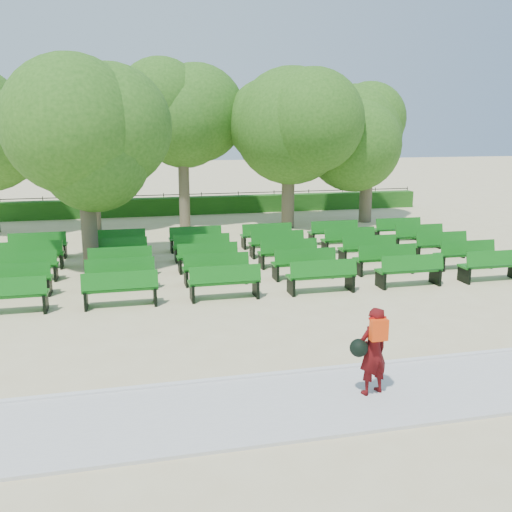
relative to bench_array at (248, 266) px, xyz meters
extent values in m
plane|color=#CCBA87|center=(-0.77, -1.91, -0.10)|extent=(120.00, 120.00, 0.00)
cube|color=beige|center=(-0.77, -9.31, -0.07)|extent=(30.00, 2.20, 0.06)
cube|color=silver|center=(-0.77, -8.16, -0.05)|extent=(30.00, 0.12, 0.10)
cube|color=#205616|center=(-0.77, 12.09, 0.35)|extent=(26.00, 0.70, 0.90)
cube|color=#116314|center=(0.00, 0.02, 0.38)|extent=(1.94, 0.64, 0.06)
cube|color=#116314|center=(0.00, -0.21, 0.64)|extent=(1.92, 0.25, 0.45)
cylinder|color=brown|center=(-4.97, 0.99, 1.32)|extent=(0.51, 0.51, 2.83)
ellipsoid|color=#31631A|center=(-4.97, 0.99, 3.91)|extent=(4.29, 4.29, 3.86)
imported|color=#4A0A0C|center=(0.13, -9.25, 0.74)|extent=(0.64, 0.51, 1.55)
cube|color=#F13C0C|center=(0.13, -9.43, 1.18)|extent=(0.29, 0.14, 0.36)
sphere|color=black|center=(-0.16, -9.30, 0.84)|extent=(0.31, 0.31, 0.31)
camera|label=1|loc=(-3.90, -17.63, 4.49)|focal=40.00mm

